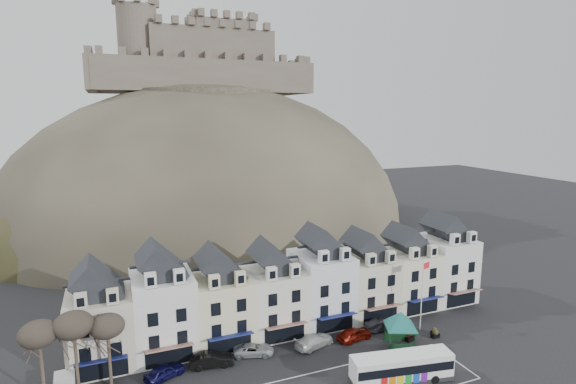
% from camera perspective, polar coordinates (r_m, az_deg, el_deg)
% --- Properties ---
extents(coach_bay_markings, '(22.00, 7.50, 0.01)m').
position_cam_1_polar(coach_bay_markings, '(51.29, 10.51, -22.62)').
color(coach_bay_markings, silver).
rests_on(coach_bay_markings, ground).
extents(townhouse_terrace, '(54.40, 9.35, 11.80)m').
position_cam_1_polar(townhouse_terrace, '(59.64, 1.37, -11.83)').
color(townhouse_terrace, beige).
rests_on(townhouse_terrace, ground).
extents(castle_hill, '(100.00, 76.00, 68.00)m').
position_cam_1_polar(castle_hill, '(109.76, -9.18, -4.49)').
color(castle_hill, '#312D26').
rests_on(castle_hill, ground).
extents(castle, '(50.20, 22.20, 22.00)m').
position_cam_1_polar(castle, '(113.62, -10.98, 16.34)').
color(castle, brown).
rests_on(castle, ground).
extents(tree_left_far, '(3.61, 3.61, 8.24)m').
position_cam_1_polar(tree_left_far, '(50.29, -29.12, -15.55)').
color(tree_left_far, '#392E24').
rests_on(tree_left_far, ground).
extents(tree_left_mid, '(3.78, 3.78, 8.64)m').
position_cam_1_polar(tree_left_mid, '(49.81, -25.61, -15.06)').
color(tree_left_mid, '#392E24').
rests_on(tree_left_mid, ground).
extents(tree_left_near, '(3.43, 3.43, 7.84)m').
position_cam_1_polar(tree_left_near, '(49.94, -21.99, -15.59)').
color(tree_left_near, '#392E24').
rests_on(tree_left_near, ground).
extents(bus, '(10.94, 4.26, 3.01)m').
position_cam_1_polar(bus, '(51.17, 14.23, -20.67)').
color(bus, '#262628').
rests_on(bus, ground).
extents(bus_shelter, '(6.44, 6.44, 4.44)m').
position_cam_1_polar(bus_shelter, '(56.56, 14.11, -15.48)').
color(bus_shelter, '#11331A').
rests_on(bus_shelter, ground).
extents(red_buoy, '(1.75, 1.75, 2.16)m').
position_cam_1_polar(red_buoy, '(59.58, 15.01, -16.65)').
color(red_buoy, black).
rests_on(red_buoy, ground).
extents(flagpole, '(1.28, 0.45, 9.16)m').
position_cam_1_polar(flagpole, '(60.69, 16.70, -11.95)').
color(flagpole, silver).
rests_on(flagpole, ground).
extents(planter_west, '(1.09, 0.75, 1.07)m').
position_cam_1_polar(planter_west, '(61.13, 18.20, -16.71)').
color(planter_west, black).
rests_on(planter_west, ground).
extents(planter_east, '(0.94, 0.62, 0.89)m').
position_cam_1_polar(planter_east, '(61.95, 18.08, -16.42)').
color(planter_east, black).
rests_on(planter_east, ground).
extents(car_navy, '(4.68, 3.38, 1.48)m').
position_cam_1_polar(car_navy, '(52.38, -15.39, -21.13)').
color(car_navy, '#0C0B39').
rests_on(car_navy, ground).
extents(car_black, '(4.99, 2.36, 1.58)m').
position_cam_1_polar(car_black, '(53.27, -9.67, -20.25)').
color(car_black, black).
rests_on(car_black, ground).
extents(car_silver, '(5.01, 3.41, 1.29)m').
position_cam_1_polar(car_silver, '(54.86, -4.40, -19.33)').
color(car_silver, '#A4A6AB').
rests_on(car_silver, ground).
extents(car_white, '(5.52, 3.47, 1.49)m').
position_cam_1_polar(car_white, '(56.42, 3.37, -18.32)').
color(car_white, '#B9B9B9').
rests_on(car_white, ground).
extents(car_maroon, '(4.78, 2.50, 1.55)m').
position_cam_1_polar(car_maroon, '(58.24, 8.42, -17.42)').
color(car_maroon, '#620E05').
rests_on(car_maroon, ground).
extents(car_charcoal, '(4.53, 2.15, 1.43)m').
position_cam_1_polar(car_charcoal, '(61.08, 11.89, -16.22)').
color(car_charcoal, black).
rests_on(car_charcoal, ground).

